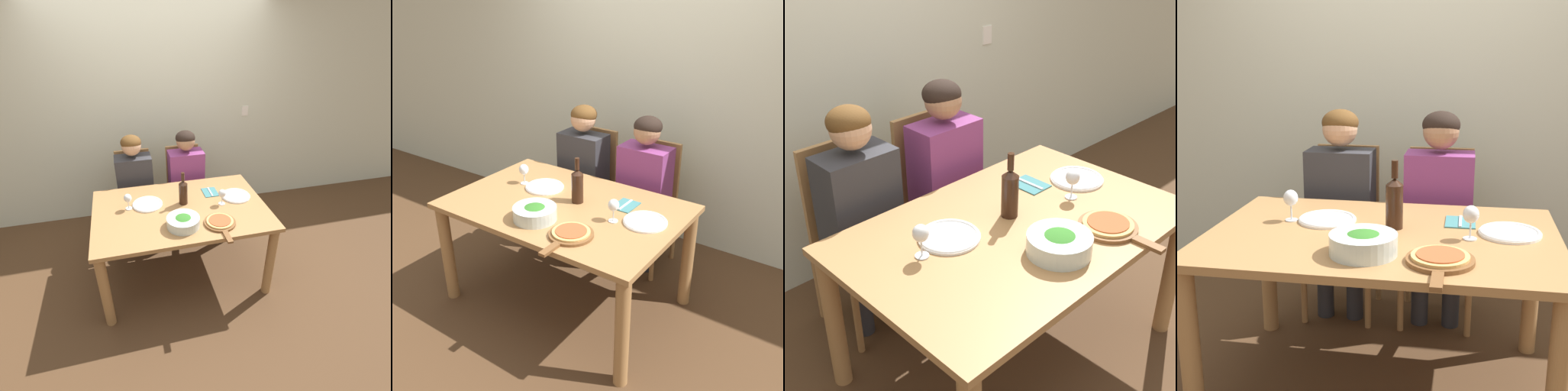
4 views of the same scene
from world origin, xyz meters
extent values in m
plane|color=#4C331E|center=(0.00, 0.00, 0.00)|extent=(40.00, 40.00, 0.00)
cube|color=beige|center=(0.00, 1.31, 1.35)|extent=(10.00, 0.05, 2.70)
cube|color=white|center=(1.10, 1.28, 1.25)|extent=(0.08, 0.01, 0.12)
cube|color=#9E7042|center=(0.00, 0.00, 0.76)|extent=(1.56, 1.02, 0.04)
cylinder|color=#9E7042|center=(0.72, -0.45, 0.37)|extent=(0.08, 0.08, 0.74)
cylinder|color=#9E7042|center=(-0.72, 0.45, 0.37)|extent=(0.08, 0.08, 0.74)
cylinder|color=#9E7042|center=(0.72, 0.45, 0.37)|extent=(0.08, 0.08, 0.74)
cube|color=#9E7042|center=(-0.36, 0.74, 0.45)|extent=(0.42, 0.42, 0.04)
cube|color=#9E7042|center=(-0.36, 0.94, 0.74)|extent=(0.38, 0.03, 0.53)
cylinder|color=#9E7042|center=(-0.55, 0.55, 0.22)|extent=(0.04, 0.04, 0.44)
cylinder|color=#9E7042|center=(-0.17, 0.55, 0.22)|extent=(0.04, 0.04, 0.44)
cylinder|color=#9E7042|center=(-0.55, 0.93, 0.22)|extent=(0.04, 0.04, 0.44)
cylinder|color=#9E7042|center=(-0.17, 0.93, 0.22)|extent=(0.04, 0.04, 0.44)
cube|color=#9E7042|center=(0.21, 0.74, 0.45)|extent=(0.42, 0.42, 0.04)
cube|color=#9E7042|center=(0.21, 0.94, 0.74)|extent=(0.38, 0.03, 0.53)
cylinder|color=#9E7042|center=(0.02, 0.55, 0.22)|extent=(0.04, 0.04, 0.44)
cylinder|color=#9E7042|center=(0.40, 0.55, 0.22)|extent=(0.04, 0.04, 0.44)
cylinder|color=#9E7042|center=(0.02, 0.93, 0.22)|extent=(0.04, 0.04, 0.44)
cylinder|color=#9E7042|center=(0.40, 0.93, 0.22)|extent=(0.04, 0.04, 0.44)
cylinder|color=#28282D|center=(-0.45, 0.66, 0.24)|extent=(0.10, 0.10, 0.47)
cylinder|color=#28282D|center=(-0.27, 0.66, 0.24)|extent=(0.10, 0.10, 0.47)
cube|color=#2D2D33|center=(-0.36, 0.72, 0.74)|extent=(0.38, 0.22, 0.54)
cylinder|color=#2D2D33|center=(-0.56, 0.48, 0.59)|extent=(0.07, 0.31, 0.14)
cylinder|color=#2D2D33|center=(-0.16, 0.48, 0.59)|extent=(0.07, 0.31, 0.14)
sphere|color=tan|center=(-0.36, 0.72, 1.13)|extent=(0.20, 0.20, 0.20)
ellipsoid|color=#563819|center=(-0.36, 0.73, 1.17)|extent=(0.21, 0.21, 0.15)
cylinder|color=#28282D|center=(0.12, 0.66, 0.24)|extent=(0.10, 0.10, 0.47)
cylinder|color=#28282D|center=(0.30, 0.66, 0.24)|extent=(0.10, 0.10, 0.47)
cube|color=#7A3370|center=(0.21, 0.72, 0.74)|extent=(0.38, 0.22, 0.54)
cylinder|color=#7A3370|center=(0.01, 0.48, 0.59)|extent=(0.07, 0.31, 0.14)
cylinder|color=#7A3370|center=(0.41, 0.48, 0.59)|extent=(0.07, 0.31, 0.14)
sphere|color=#9E7051|center=(0.21, 0.72, 1.13)|extent=(0.20, 0.20, 0.20)
ellipsoid|color=black|center=(0.21, 0.73, 1.17)|extent=(0.21, 0.21, 0.15)
cylinder|color=black|center=(0.04, 0.08, 0.87)|extent=(0.08, 0.08, 0.20)
cone|color=black|center=(0.04, 0.08, 0.99)|extent=(0.08, 0.08, 0.03)
cylinder|color=black|center=(0.04, 0.08, 1.05)|extent=(0.03, 0.03, 0.08)
cylinder|color=silver|center=(-0.03, -0.27, 0.82)|extent=(0.27, 0.27, 0.08)
ellipsoid|color=#2D6B23|center=(-0.03, -0.27, 0.82)|extent=(0.23, 0.23, 0.09)
cylinder|color=white|center=(-0.28, 0.13, 0.78)|extent=(0.28, 0.28, 0.01)
torus|color=white|center=(-0.28, 0.13, 0.79)|extent=(0.27, 0.27, 0.02)
cylinder|color=white|center=(0.56, 0.08, 0.78)|extent=(0.28, 0.28, 0.01)
torus|color=white|center=(0.56, 0.08, 0.79)|extent=(0.27, 0.27, 0.02)
cylinder|color=brown|center=(0.27, -0.31, 0.78)|extent=(0.27, 0.27, 0.02)
cube|color=brown|center=(0.27, -0.51, 0.78)|extent=(0.04, 0.14, 0.02)
cylinder|color=tan|center=(0.27, -0.31, 0.80)|extent=(0.23, 0.23, 0.01)
cylinder|color=#AD4C28|center=(0.27, -0.31, 0.81)|extent=(0.19, 0.19, 0.01)
cylinder|color=silver|center=(-0.45, 0.11, 0.78)|extent=(0.06, 0.06, 0.01)
cylinder|color=silver|center=(-0.45, 0.11, 0.82)|extent=(0.01, 0.01, 0.07)
ellipsoid|color=silver|center=(-0.45, 0.11, 0.89)|extent=(0.07, 0.07, 0.08)
ellipsoid|color=maroon|center=(-0.45, 0.11, 0.87)|extent=(0.06, 0.06, 0.03)
cylinder|color=silver|center=(0.39, -0.02, 0.78)|extent=(0.06, 0.06, 0.01)
cylinder|color=silver|center=(0.39, -0.02, 0.82)|extent=(0.01, 0.01, 0.07)
ellipsoid|color=silver|center=(0.39, -0.02, 0.89)|extent=(0.07, 0.07, 0.08)
ellipsoid|color=maroon|center=(0.39, -0.02, 0.87)|extent=(0.06, 0.06, 0.03)
cube|color=#387075|center=(0.34, 0.21, 0.78)|extent=(0.14, 0.18, 0.01)
cube|color=silver|center=(0.34, 0.21, 0.78)|extent=(0.01, 0.17, 0.01)
camera|label=1|loc=(-0.43, -2.28, 2.28)|focal=28.00mm
camera|label=2|loc=(1.67, -2.16, 2.13)|focal=42.00mm
camera|label=3|loc=(-1.58, -1.37, 2.07)|focal=50.00mm
camera|label=4|loc=(0.36, -2.27, 1.55)|focal=50.00mm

